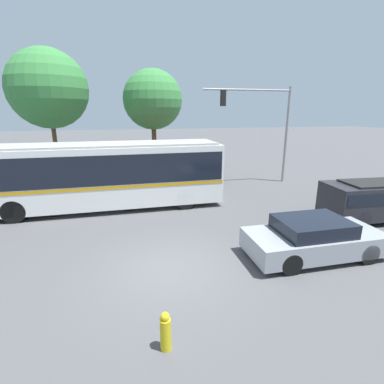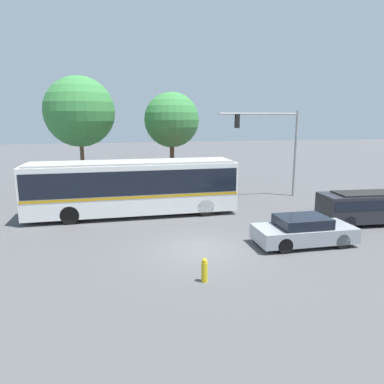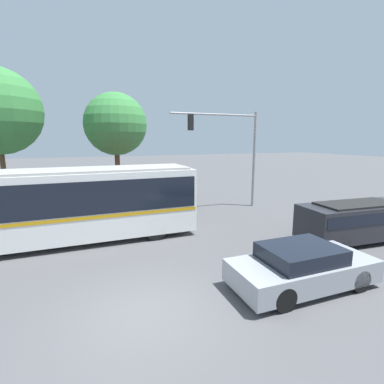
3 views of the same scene
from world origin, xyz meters
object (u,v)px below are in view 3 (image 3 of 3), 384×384
Objects in this scene: city_bus at (54,202)px; street_tree_centre at (116,124)px; sedan_foreground at (302,267)px; traffic_light_pole at (235,143)px; suv_left_lane at (356,219)px.

street_tree_centre reaches higher than city_bus.
sedan_foreground is 10.67m from traffic_light_pole.
street_tree_centre is (-3.55, 14.61, 4.78)m from sedan_foreground.
city_bus is at bearing 16.09° from traffic_light_pole.
suv_left_lane reaches higher than sedan_foreground.
city_bus is 12.89m from suv_left_lane.
traffic_light_pole is at bearing 72.50° from sedan_foreground.
street_tree_centre is (-8.52, 12.36, 4.41)m from suv_left_lane.
traffic_light_pole is at bearing 15.72° from city_bus.
traffic_light_pole reaches higher than city_bus.
traffic_light_pole is (3.09, 9.59, 3.51)m from sedan_foreground.
sedan_foreground is 15.78m from street_tree_centre.
street_tree_centre reaches higher than sedan_foreground.
sedan_foreground is at bearing -76.36° from street_tree_centre.
street_tree_centre is at bearing -37.14° from traffic_light_pole.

